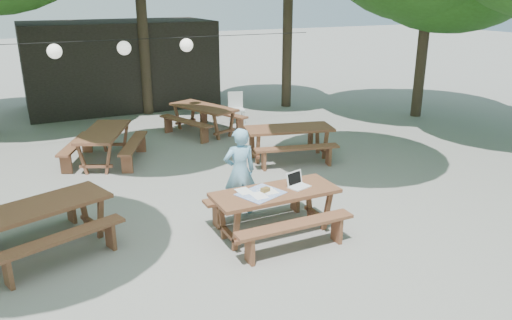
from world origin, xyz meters
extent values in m
plane|color=slate|center=(0.00, 0.00, 0.00)|extent=(80.00, 80.00, 0.00)
cube|color=black|center=(0.50, 10.50, 1.40)|extent=(6.00, 3.00, 2.80)
cube|color=#54351D|center=(0.74, -0.22, 0.72)|extent=(2.00, 0.80, 0.06)
cube|color=#54351D|center=(0.74, -0.87, 0.45)|extent=(1.90, 0.28, 0.05)
cube|color=#54351D|center=(0.74, 0.43, 0.45)|extent=(1.90, 0.28, 0.05)
cube|color=#54351D|center=(0.74, -0.22, 0.34)|extent=(1.70, 0.70, 0.69)
cube|color=#54351D|center=(-2.65, 0.81, 0.72)|extent=(2.15, 1.41, 0.06)
cube|color=#54351D|center=(-2.44, 0.20, 0.45)|extent=(1.89, 0.89, 0.05)
cube|color=#54351D|center=(-2.87, 1.43, 0.45)|extent=(1.89, 0.89, 0.05)
cube|color=#54351D|center=(-2.65, 0.81, 0.34)|extent=(1.84, 1.22, 0.69)
cube|color=#54351D|center=(2.82, 3.05, 0.72)|extent=(2.13, 1.24, 0.06)
cube|color=#54351D|center=(2.67, 2.42, 0.45)|extent=(1.91, 0.71, 0.05)
cube|color=#54351D|center=(2.97, 3.68, 0.45)|extent=(1.91, 0.71, 0.05)
cube|color=#54351D|center=(2.82, 3.05, 0.34)|extent=(1.82, 1.07, 0.69)
cube|color=#54351D|center=(-1.08, 4.62, 0.72)|extent=(1.55, 2.15, 0.06)
cube|color=#54351D|center=(-0.49, 4.36, 0.45)|extent=(1.04, 1.85, 0.05)
cube|color=#54351D|center=(-1.68, 4.89, 0.45)|extent=(1.04, 1.85, 0.05)
cube|color=#54351D|center=(-1.08, 4.62, 0.34)|extent=(1.34, 1.84, 0.69)
cube|color=#54351D|center=(1.81, 6.01, 0.72)|extent=(1.48, 2.15, 0.06)
cube|color=#54351D|center=(2.41, 6.24, 0.45)|extent=(0.96, 1.87, 0.05)
cube|color=#54351D|center=(1.20, 5.77, 0.45)|extent=(0.96, 1.87, 0.05)
cube|color=#54351D|center=(1.81, 6.01, 0.34)|extent=(1.27, 1.84, 0.69)
imported|color=#7BBAE1|center=(0.56, 0.76, 0.78)|extent=(0.60, 0.43, 1.55)
cube|color=silver|center=(3.05, 6.61, 0.40)|extent=(0.53, 0.53, 0.04)
cube|color=silver|center=(3.10, 6.80, 0.66)|extent=(0.44, 0.14, 0.48)
cube|color=silver|center=(3.05, 6.61, 0.19)|extent=(0.51, 0.51, 0.38)
cube|color=white|center=(1.16, -0.25, 0.76)|extent=(0.38, 0.31, 0.02)
cube|color=white|center=(1.12, -0.14, 0.88)|extent=(0.33, 0.15, 0.23)
cube|color=black|center=(1.12, -0.15, 0.88)|extent=(0.28, 0.12, 0.19)
cube|color=#3358AF|center=(0.48, -0.22, 0.75)|extent=(0.80, 0.74, 0.01)
cube|color=white|center=(0.42, -0.29, 0.76)|extent=(0.22, 0.30, 0.00)
cube|color=white|center=(0.64, -0.20, 0.76)|extent=(0.22, 0.30, 0.00)
cube|color=white|center=(0.28, -0.04, 0.76)|extent=(0.23, 0.31, 0.00)
cube|color=brown|center=(0.57, -0.20, 0.80)|extent=(0.15, 0.12, 0.06)
cylinder|color=black|center=(0.50, 6.00, 2.60)|extent=(9.00, 0.02, 0.02)
sphere|color=white|center=(-1.80, 6.00, 2.40)|extent=(0.34, 0.34, 0.34)
sphere|color=white|center=(-0.20, 6.00, 2.40)|extent=(0.34, 0.34, 0.34)
sphere|color=white|center=(1.40, 6.00, 2.40)|extent=(0.34, 0.34, 0.34)
cylinder|color=#2D2319|center=(1.00, 9.00, 2.62)|extent=(0.32, 0.32, 5.23)
cylinder|color=#2D2319|center=(5.50, 8.00, 2.68)|extent=(0.32, 0.32, 5.36)
cylinder|color=#2D2319|center=(8.50, 5.00, 2.30)|extent=(0.32, 0.32, 4.61)
camera|label=1|loc=(-2.68, -6.63, 3.74)|focal=35.00mm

